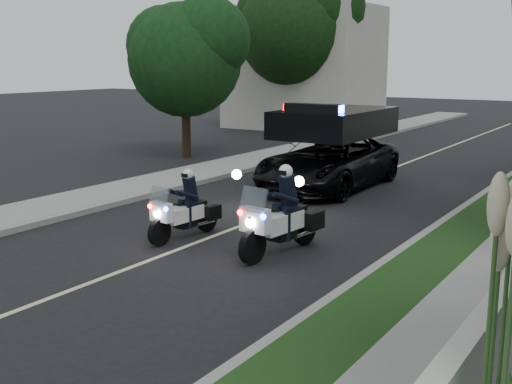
{
  "coord_description": "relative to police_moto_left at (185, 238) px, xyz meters",
  "views": [
    {
      "loc": [
        8.4,
        -7.91,
        3.9
      ],
      "look_at": [
        0.75,
        4.01,
        1.0
      ],
      "focal_mm": 45.03,
      "sensor_mm": 36.0,
      "label": 1
    }
  ],
  "objects": [
    {
      "name": "ground",
      "position": [
        0.45,
        -2.93,
        0.0
      ],
      "size": [
        120.0,
        120.0,
        0.0
      ],
      "primitive_type": "plane",
      "color": "black",
      "rests_on": "ground"
    },
    {
      "name": "lane_marking",
      "position": [
        0.45,
        7.07,
        0.0
      ],
      "size": [
        0.12,
        50.0,
        0.01
      ],
      "primitive_type": "cube",
      "color": "#BFB78C",
      "rests_on": "ground"
    },
    {
      "name": "police_moto_left",
      "position": [
        0.0,
        0.0,
        0.0
      ],
      "size": [
        0.8,
        1.89,
        1.56
      ],
      "primitive_type": null,
      "rotation": [
        0.0,
        0.0,
        -0.09
      ],
      "color": "white",
      "rests_on": "ground"
    },
    {
      "name": "police_suv",
      "position": [
        0.1,
        6.95,
        0.0
      ],
      "size": [
        2.79,
        5.93,
        2.87
      ],
      "primitive_type": "imported",
      "rotation": [
        0.0,
        0.0,
        0.01
      ],
      "color": "black",
      "rests_on": "ground"
    },
    {
      "name": "curb_left",
      "position": [
        -3.65,
        7.07,
        0.07
      ],
      "size": [
        0.2,
        60.0,
        0.15
      ],
      "primitive_type": "cube",
      "color": "gray",
      "rests_on": "ground"
    },
    {
      "name": "curb_right",
      "position": [
        4.55,
        7.07,
        0.07
      ],
      "size": [
        0.2,
        60.0,
        0.15
      ],
      "primitive_type": "cube",
      "color": "gray",
      "rests_on": "ground"
    },
    {
      "name": "tree_left_near",
      "position": [
        -7.78,
        9.74,
        0.0
      ],
      "size": [
        4.83,
        4.83,
        7.65
      ],
      "primitive_type": null,
      "rotation": [
        0.0,
        0.0,
        -0.05
      ],
      "color": "#133A13",
      "rests_on": "ground"
    },
    {
      "name": "grass_verge",
      "position": [
        5.25,
        7.07,
        0.08
      ],
      "size": [
        1.2,
        60.0,
        0.16
      ],
      "primitive_type": "cube",
      "color": "#193814",
      "rests_on": "ground"
    },
    {
      "name": "tree_left_far",
      "position": [
        -9.1,
        21.26,
        0.0
      ],
      "size": [
        6.93,
        6.93,
        10.93
      ],
      "primitive_type": null,
      "rotation": [
        0.0,
        0.0,
        0.06
      ],
      "color": "black",
      "rests_on": "ground"
    },
    {
      "name": "bicycle",
      "position": [
        -2.55,
        12.83,
        0.0
      ],
      "size": [
        0.76,
        1.72,
        0.87
      ],
      "primitive_type": "imported",
      "rotation": [
        0.0,
        0.0,
        0.11
      ],
      "color": "black",
      "rests_on": "ground"
    },
    {
      "name": "building_far",
      "position": [
        -9.55,
        23.07,
        3.5
      ],
      "size": [
        8.0,
        6.0,
        7.0
      ],
      "primitive_type": "cube",
      "color": "#A8A396",
      "rests_on": "ground"
    },
    {
      "name": "sidewalk_left",
      "position": [
        -4.75,
        7.07,
        0.08
      ],
      "size": [
        2.0,
        60.0,
        0.16
      ],
      "primitive_type": "cube",
      "color": "gray",
      "rests_on": "ground"
    },
    {
      "name": "police_moto_right",
      "position": [
        2.4,
        0.16,
        0.0
      ],
      "size": [
        0.98,
        2.24,
        1.85
      ],
      "primitive_type": null,
      "rotation": [
        0.0,
        0.0,
        -0.11
      ],
      "color": "silver",
      "rests_on": "ground"
    },
    {
      "name": "cyclist",
      "position": [
        -2.55,
        12.83,
        0.0
      ],
      "size": [
        0.75,
        0.55,
        1.93
      ],
      "primitive_type": "imported",
      "rotation": [
        0.0,
        0.0,
        3.27
      ],
      "color": "black",
      "rests_on": "ground"
    }
  ]
}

